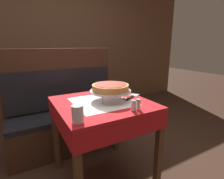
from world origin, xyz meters
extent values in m
plane|color=#382319|center=(0.00, 0.00, 0.00)|extent=(14.00, 14.00, 0.00)
cube|color=red|center=(0.00, 0.00, 0.75)|extent=(0.78, 0.78, 0.03)
cube|color=white|center=(0.00, 0.00, 0.76)|extent=(0.48, 0.48, 0.00)
cube|color=red|center=(0.00, 0.00, 0.66)|extent=(0.77, 0.77, 0.14)
cube|color=#4C331E|center=(0.35, -0.35, 0.37)|extent=(0.05, 0.05, 0.73)
cube|color=#4C331E|center=(-0.35, 0.35, 0.37)|extent=(0.05, 0.05, 0.73)
cube|color=#4C331E|center=(0.35, 0.35, 0.37)|extent=(0.05, 0.05, 0.73)
cube|color=red|center=(0.33, 1.64, 0.75)|extent=(0.63, 0.63, 0.03)
cube|color=white|center=(0.33, 1.64, 0.77)|extent=(0.39, 0.39, 0.00)
cube|color=red|center=(0.33, 1.64, 0.65)|extent=(0.62, 0.62, 0.16)
cube|color=#4C331E|center=(0.05, 1.37, 0.37)|extent=(0.05, 0.05, 0.74)
cube|color=#4C331E|center=(0.61, 1.37, 0.37)|extent=(0.05, 0.05, 0.74)
cube|color=#4C331E|center=(0.05, 1.92, 0.37)|extent=(0.05, 0.05, 0.74)
cube|color=#4C331E|center=(0.61, 1.92, 0.37)|extent=(0.05, 0.05, 0.74)
cube|color=#3D2316|center=(-0.15, 0.66, 0.20)|extent=(1.31, 0.45, 0.39)
cube|color=black|center=(-0.15, 0.66, 0.42)|extent=(1.28, 0.44, 0.06)
cube|color=#3D2316|center=(-0.15, 0.86, 0.83)|extent=(1.31, 0.06, 0.75)
cube|color=black|center=(-0.15, 0.82, 0.71)|extent=(1.26, 0.02, 0.48)
cube|color=brown|center=(0.00, 2.06, 1.20)|extent=(6.00, 0.04, 2.40)
cylinder|color=#ADADB2|center=(0.08, 0.12, 0.80)|extent=(0.01, 0.01, 0.07)
cylinder|color=#ADADB2|center=(-0.02, -0.06, 0.80)|extent=(0.01, 0.01, 0.07)
cylinder|color=#ADADB2|center=(0.19, -0.06, 0.80)|extent=(0.01, 0.01, 0.07)
cylinder|color=#ADADB2|center=(0.08, 0.00, 0.84)|extent=(0.24, 0.24, 0.01)
cylinder|color=silver|center=(0.08, 0.00, 0.84)|extent=(0.35, 0.35, 0.01)
cylinder|color=silver|center=(0.08, 0.00, 0.85)|extent=(0.36, 0.36, 0.01)
cylinder|color=#C68E47|center=(0.08, 0.00, 0.88)|extent=(0.32, 0.32, 0.05)
cylinder|color=#B22819|center=(0.08, 0.00, 0.91)|extent=(0.28, 0.28, 0.01)
cube|color=#BCBCC1|center=(0.36, 0.02, 0.77)|extent=(0.12, 0.11, 0.00)
cube|color=black|center=(0.26, -0.05, 0.77)|extent=(0.14, 0.10, 0.01)
cylinder|color=silver|center=(-0.32, -0.30, 0.82)|extent=(0.08, 0.08, 0.11)
cylinder|color=silver|center=(0.11, -0.31, 0.80)|extent=(0.04, 0.04, 0.06)
cylinder|color=#B7B7BC|center=(0.11, -0.31, 0.84)|extent=(0.03, 0.03, 0.02)
cylinder|color=silver|center=(0.15, -0.31, 0.80)|extent=(0.04, 0.04, 0.06)
cylinder|color=#B7B7BC|center=(0.15, -0.31, 0.84)|extent=(0.03, 0.03, 0.02)
cube|color=black|center=(0.34, 1.56, 0.78)|extent=(0.12, 0.12, 0.03)
cylinder|color=black|center=(0.34, 1.56, 0.87)|extent=(0.01, 0.01, 0.15)
cylinder|color=gold|center=(0.34, 1.59, 0.85)|extent=(0.04, 0.04, 0.11)
cylinder|color=#99194C|center=(0.34, 1.52, 0.85)|extent=(0.04, 0.04, 0.11)
camera|label=1|loc=(-0.63, -1.30, 1.24)|focal=28.00mm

